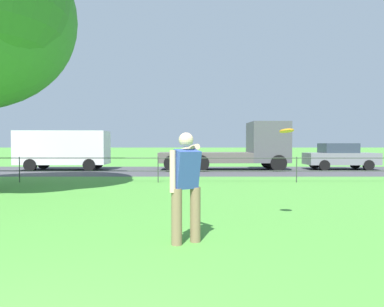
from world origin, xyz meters
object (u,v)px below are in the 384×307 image
at_px(frisbee, 288,131).
at_px(panel_van_left, 66,148).
at_px(person_thrower, 187,184).
at_px(car_grey_right, 342,156).
at_px(flatbed_truck_center, 244,149).

xyz_separation_m(frisbee, panel_van_left, (-9.18, 13.34, -0.47)).
relative_size(person_thrower, frisbee, 5.12).
distance_m(person_thrower, car_grey_right, 17.41).
height_order(person_thrower, flatbed_truck_center, flatbed_truck_center).
bearing_deg(person_thrower, car_grey_right, 59.86).
height_order(frisbee, car_grey_right, frisbee).
bearing_deg(panel_van_left, car_grey_right, 1.06).
bearing_deg(panel_van_left, frisbee, -55.46).
relative_size(person_thrower, flatbed_truck_center, 0.23).
relative_size(panel_van_left, car_grey_right, 1.26).
height_order(panel_van_left, flatbed_truck_center, flatbed_truck_center).
height_order(panel_van_left, car_grey_right, panel_van_left).
height_order(flatbed_truck_center, car_grey_right, flatbed_truck_center).
height_order(person_thrower, frisbee, frisbee).
relative_size(person_thrower, panel_van_left, 0.33).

